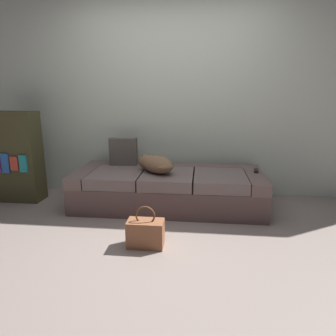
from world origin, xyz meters
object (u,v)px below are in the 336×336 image
Objects in this scene: couch at (168,189)px; bookshelf at (17,157)px; tv_remote at (256,171)px; throw_pillow at (123,152)px; handbag at (146,233)px; dog_tan at (155,164)px.

bookshelf is at bearing 179.65° from couch.
throw_pillow is (-1.61, 0.16, 0.16)m from tv_remote.
bookshelf is (-1.28, -0.24, -0.05)m from throw_pillow.
tv_remote is 2.89m from bookshelf.
tv_remote reaches higher than couch.
throw_pillow reaches higher than handbag.
handbag is at bearing -29.76° from bookshelf.
tv_remote is 1.62m from throw_pillow.
tv_remote is at bearing 5.03° from couch.
handbag is (-0.10, -1.00, -0.09)m from couch.
handbag is at bearing -127.26° from tv_remote.
couch is at bearing 25.70° from dog_tan.
dog_tan reaches higher than tv_remote.
bookshelf reaches higher than tv_remote.
handbag is (0.50, -1.26, -0.47)m from throw_pillow.
couch is 6.41× the size of throw_pillow.
handbag is 0.34× the size of bookshelf.
couch is at bearing 84.54° from handbag.
dog_tan is 0.47× the size of bookshelf.
dog_tan is 0.56m from throw_pillow.
bookshelf is (-2.89, -0.08, 0.11)m from tv_remote.
dog_tan is at bearing 93.09° from handbag.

